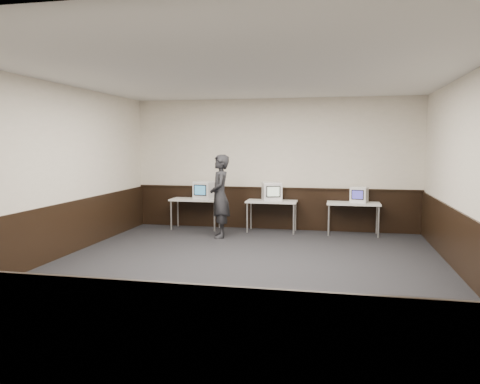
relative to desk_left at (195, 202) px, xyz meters
name	(u,v)px	position (x,y,z in m)	size (l,w,h in m)	color
floor	(242,271)	(1.90, -3.60, -0.68)	(8.00, 8.00, 0.00)	black
ceiling	(242,74)	(1.90, -3.60, 2.52)	(8.00, 8.00, 0.00)	white
back_wall	(274,164)	(1.90, 0.40, 0.92)	(7.00, 7.00, 0.00)	beige
front_wall	(140,207)	(1.90, -7.60, 0.92)	(7.00, 7.00, 0.00)	beige
left_wall	(48,172)	(-1.60, -3.60, 0.92)	(8.00, 8.00, 0.00)	beige
right_wall	(475,178)	(5.40, -3.60, 0.92)	(8.00, 8.00, 0.00)	beige
wainscot_back	(274,209)	(1.90, 0.38, -0.18)	(6.98, 0.04, 1.00)	black
wainscot_front	(144,340)	(1.90, -7.58, -0.18)	(6.98, 0.04, 1.00)	black
wainscot_left	(52,233)	(-1.58, -3.60, -0.18)	(0.04, 7.98, 1.00)	black
wainscot_right	(470,251)	(5.38, -3.60, -0.18)	(0.04, 7.98, 1.00)	black
wainscot_rail	(274,188)	(1.90, 0.36, 0.34)	(6.98, 0.06, 0.04)	black
desk_left	(195,202)	(0.00, 0.00, 0.00)	(1.20, 0.60, 0.75)	silver
desk_center	(272,204)	(1.90, 0.00, 0.00)	(1.20, 0.60, 0.75)	silver
desk_right	(353,206)	(3.80, 0.00, 0.00)	(1.20, 0.60, 0.75)	silver
emac_left	(204,190)	(0.23, -0.01, 0.29)	(0.51, 0.53, 0.44)	white
emac_center	(272,192)	(1.90, -0.01, 0.29)	(0.55, 0.57, 0.44)	white
emac_right	(359,195)	(3.93, 0.03, 0.25)	(0.44, 0.46, 0.37)	white
person	(220,196)	(0.85, -0.90, 0.25)	(0.68, 0.45, 1.86)	black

